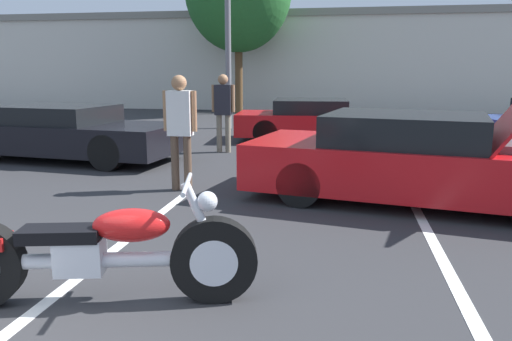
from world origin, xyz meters
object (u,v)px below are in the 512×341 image
Objects in this scene: spectator_midground at (180,123)px; spectator_by_show_car at (223,106)px; parked_car_mid_right_row at (316,121)px; parked_car_mid_left_row at (65,133)px; motorcycle at (98,254)px; show_car_hood_open at (418,159)px.

spectator_by_show_car is at bearing 93.30° from spectator_midground.
parked_car_mid_right_row is 6.08m from parked_car_mid_left_row.
show_car_hood_open reaches higher than motorcycle.
parked_car_mid_left_row is 3.89m from spectator_midground.
spectator_by_show_car reaches higher than parked_car_mid_left_row.
show_car_hood_open is at bearing -77.04° from parked_car_mid_right_row.
parked_car_mid_right_row is 0.86× the size of parked_car_mid_left_row.
spectator_by_show_car is at bearing 32.60° from parked_car_mid_left_row.
parked_car_mid_left_row is (-4.90, -3.60, 0.02)m from parked_car_mid_right_row.
spectator_midground reaches higher than motorcycle.
spectator_midground is (-3.45, 0.07, 0.44)m from show_car_hood_open.
show_car_hood_open is 5.19m from spectator_by_show_car.
parked_car_mid_left_row is (-3.75, 5.91, 0.14)m from motorcycle.
spectator_by_show_car is (-0.76, 7.34, 0.61)m from motorcycle.
parked_car_mid_right_row is at bearing 43.33° from parked_car_mid_left_row.
spectator_midground is at bearing -110.12° from parked_car_mid_right_row.
spectator_midground is (-1.71, -5.77, 0.52)m from parked_car_mid_right_row.
parked_car_mid_right_row is 2.40× the size of spectator_midground.
parked_car_mid_right_row is at bearing 73.53° from spectator_midground.
show_car_hood_open is 2.83× the size of spectator_midground.
parked_car_mid_left_row is at bearing -147.32° from parked_car_mid_right_row.
parked_car_mid_left_row reaches higher than parked_car_mid_right_row.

